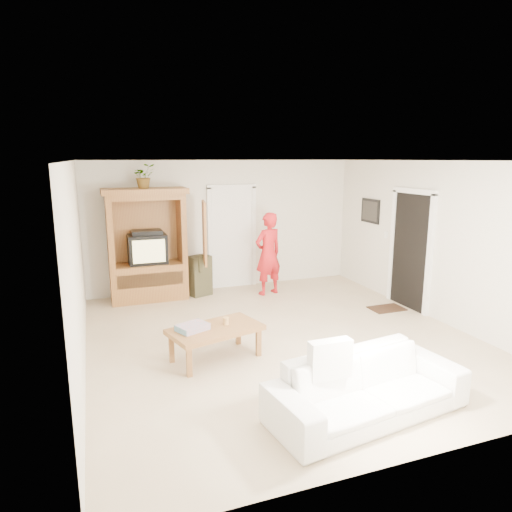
{
  "coord_description": "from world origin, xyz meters",
  "views": [
    {
      "loc": [
        -2.54,
        -5.89,
        2.63
      ],
      "look_at": [
        -0.19,
        0.6,
        1.15
      ],
      "focal_mm": 32.0,
      "sensor_mm": 36.0,
      "label": 1
    }
  ],
  "objects_px": {
    "armoire": "(149,252)",
    "coffee_table": "(215,331)",
    "sofa": "(368,387)",
    "man": "(268,254)"
  },
  "relations": [
    {
      "from": "man",
      "to": "armoire",
      "type": "bearing_deg",
      "value": -27.07
    },
    {
      "from": "armoire",
      "to": "sofa",
      "type": "height_order",
      "value": "armoire"
    },
    {
      "from": "armoire",
      "to": "coffee_table",
      "type": "xyz_separation_m",
      "value": [
        0.47,
        -3.02,
        -0.52
      ]
    },
    {
      "from": "armoire",
      "to": "sofa",
      "type": "distance_m",
      "value": 5.17
    },
    {
      "from": "armoire",
      "to": "sofa",
      "type": "relative_size",
      "value": 0.98
    },
    {
      "from": "armoire",
      "to": "sofa",
      "type": "xyz_separation_m",
      "value": [
        1.6,
        -4.88,
        -0.6
      ]
    },
    {
      "from": "sofa",
      "to": "armoire",
      "type": "bearing_deg",
      "value": 100.16
    },
    {
      "from": "sofa",
      "to": "coffee_table",
      "type": "relative_size",
      "value": 1.6
    },
    {
      "from": "man",
      "to": "coffee_table",
      "type": "distance_m",
      "value": 3.13
    },
    {
      "from": "armoire",
      "to": "coffee_table",
      "type": "relative_size",
      "value": 1.58
    }
  ]
}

